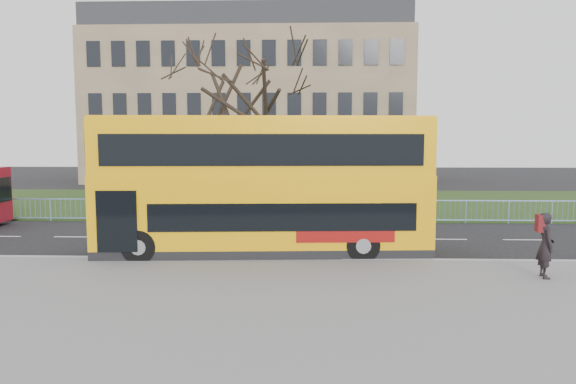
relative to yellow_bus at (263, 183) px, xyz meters
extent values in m
plane|color=black|center=(1.01, 0.51, -2.47)|extent=(120.00, 120.00, 0.00)
cube|color=slate|center=(1.01, -6.24, -2.41)|extent=(80.00, 10.50, 0.12)
cube|color=#97979A|center=(1.01, -1.04, -2.40)|extent=(80.00, 0.20, 0.14)
cube|color=#203B15|center=(1.01, 14.81, -2.43)|extent=(80.00, 15.40, 0.08)
cube|color=#7D674F|center=(-3.99, 35.51, 4.53)|extent=(30.00, 15.00, 14.00)
cube|color=#FFB00A|center=(0.00, 0.01, -1.07)|extent=(11.13, 3.32, 2.04)
cube|color=#FFB00A|center=(0.00, 0.01, 0.13)|extent=(11.13, 3.32, 0.35)
cube|color=#FFB00A|center=(0.00, 0.01, 1.22)|extent=(11.07, 3.26, 1.83)
cube|color=black|center=(0.71, -1.26, -0.99)|extent=(8.46, 0.59, 0.89)
cube|color=black|center=(0.08, -1.28, 1.13)|extent=(10.08, 0.69, 0.99)
cylinder|color=black|center=(-3.84, -1.42, -1.92)|extent=(1.10, 0.36, 1.09)
cylinder|color=black|center=(3.26, -0.96, -1.92)|extent=(1.10, 0.36, 1.09)
imported|color=black|center=(8.01, -3.13, -1.45)|extent=(0.51, 0.71, 1.81)
camera|label=1|loc=(1.42, -17.19, 1.39)|focal=32.00mm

